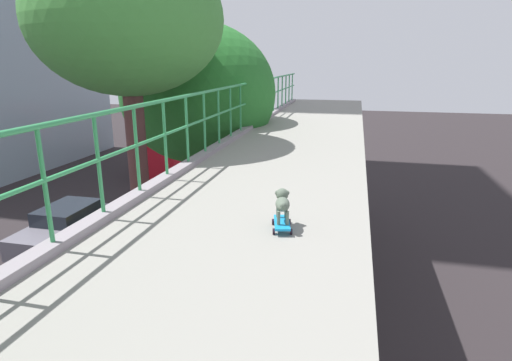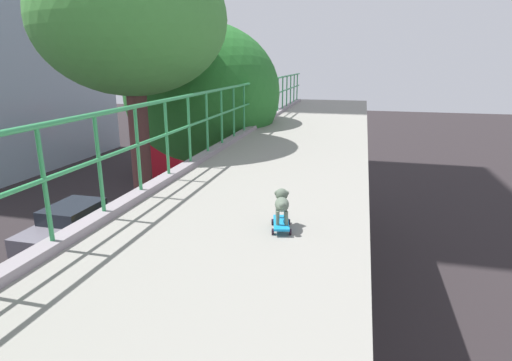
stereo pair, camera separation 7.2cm
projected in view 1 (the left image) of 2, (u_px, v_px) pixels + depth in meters
name	position (u px, v px, depth m)	size (l,w,h in m)	color
car_black_fifth	(95.00, 292.00, 11.60)	(1.77, 4.00, 1.45)	black
car_grey_sixth	(66.00, 226.00, 16.03)	(1.91, 4.37, 1.51)	slate
car_yellow_cab_seventh	(178.00, 216.00, 17.21)	(1.97, 4.51, 1.58)	yellow
city_bus	(189.00, 139.00, 28.32)	(2.54, 10.41, 3.02)	#AF111D
roadside_tree_mid	(127.00, 25.00, 8.64)	(3.98, 3.98, 9.19)	brown
roadside_tree_far	(198.00, 95.00, 12.21)	(4.47, 4.47, 7.91)	#4D3431
toy_skateboard	(282.00, 223.00, 4.50)	(0.27, 0.45, 0.09)	#168ACC
small_dog	(282.00, 202.00, 4.49)	(0.21, 0.40, 0.33)	#596657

